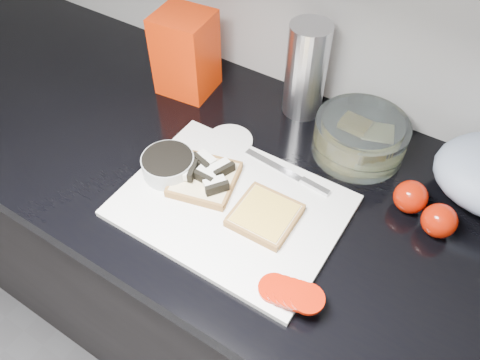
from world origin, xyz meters
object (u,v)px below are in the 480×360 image
at_px(glass_bowl, 360,137).
at_px(steel_canister, 306,71).
at_px(bread_bag, 186,53).
at_px(cutting_board, 231,206).

distance_m(glass_bowl, steel_canister, 0.18).
bearing_deg(bread_bag, steel_canister, 9.52).
relative_size(cutting_board, bread_bag, 2.13).
height_order(glass_bowl, bread_bag, bread_bag).
bearing_deg(glass_bowl, steel_canister, 160.07).
xyz_separation_m(cutting_board, glass_bowl, (0.14, 0.27, 0.03)).
height_order(glass_bowl, steel_canister, steel_canister).
bearing_deg(cutting_board, bread_bag, 138.55).
height_order(bread_bag, steel_canister, steel_canister).
relative_size(cutting_board, glass_bowl, 2.13).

